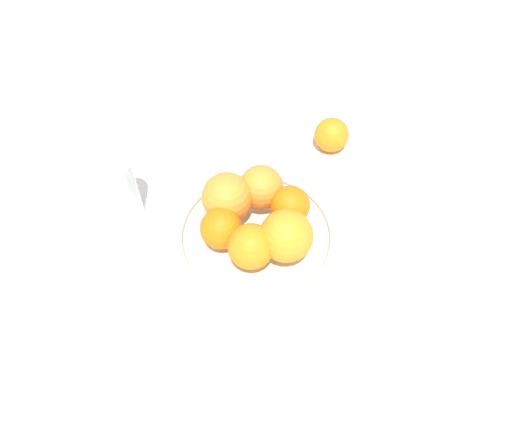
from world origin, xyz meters
The scene contains 6 objects.
ground_plane centered at (0.00, 0.00, 0.00)m, with size 4.00×4.00×0.00m, color silver.
fruit_bowl centered at (0.00, 0.00, 0.02)m, with size 0.28×0.28×0.03m.
orange_pile centered at (0.00, 0.00, 0.07)m, with size 0.20×0.19×0.08m.
stray_orange centered at (-0.04, -0.26, 0.03)m, with size 0.07×0.07×0.07m, color orange.
drinking_glass centered at (0.23, 0.04, 0.06)m, with size 0.06×0.06×0.13m, color silver.
napkin_folded centered at (-0.31, 0.01, 0.00)m, with size 0.13×0.13×0.01m, color white.
Camera 1 is at (-0.19, 0.43, 0.71)m, focal length 35.00 mm.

